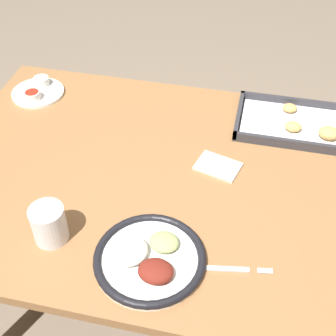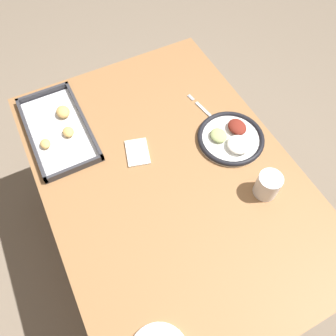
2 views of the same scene
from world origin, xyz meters
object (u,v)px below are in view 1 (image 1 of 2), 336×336
object	(u,v)px
baking_tray	(307,126)
napkin	(218,166)
drinking_cup	(49,224)
fork	(219,269)
saucer_plate	(38,91)
dinner_plate	(149,258)

from	to	relation	value
baking_tray	napkin	bearing A→B (deg)	-135.93
baking_tray	drinking_cup	distance (m)	0.82
fork	napkin	world-z (taller)	napkin
baking_tray	drinking_cup	size ratio (longest dim) A/B	4.39
baking_tray	fork	bearing A→B (deg)	-108.31
drinking_cup	napkin	bearing A→B (deg)	43.19
saucer_plate	baking_tray	distance (m)	0.88
dinner_plate	fork	distance (m)	0.16
drinking_cup	napkin	distance (m)	0.49
baking_tray	saucer_plate	bearing A→B (deg)	-179.41
dinner_plate	napkin	world-z (taller)	dinner_plate
napkin	saucer_plate	bearing A→B (deg)	160.79
saucer_plate	drinking_cup	bearing A→B (deg)	-62.73
fork	drinking_cup	world-z (taller)	drinking_cup
baking_tray	drinking_cup	world-z (taller)	drinking_cup
fork	napkin	xyz separation A→B (m)	(-0.05, 0.34, 0.00)
dinner_plate	baking_tray	distance (m)	0.68
saucer_plate	napkin	world-z (taller)	saucer_plate
baking_tray	drinking_cup	xyz separation A→B (m)	(-0.59, -0.56, 0.04)
fork	napkin	distance (m)	0.34
dinner_plate	drinking_cup	xyz separation A→B (m)	(-0.25, 0.02, 0.04)
dinner_plate	baking_tray	size ratio (longest dim) A/B	0.61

